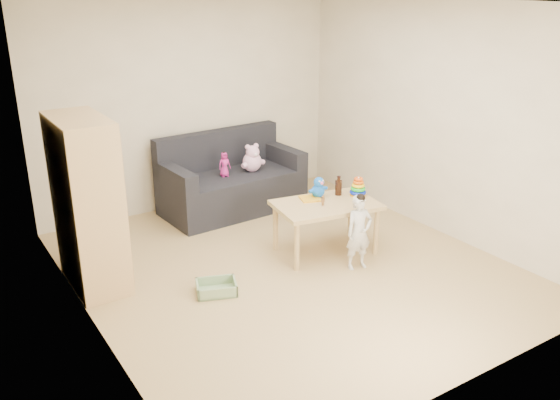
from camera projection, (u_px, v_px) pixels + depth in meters
room at (290, 145)px, 5.65m from camera, size 4.50×4.50×4.50m
wardrobe at (87, 204)px, 5.52m from camera, size 0.46×0.91×1.64m
sofa at (233, 192)px, 7.54m from camera, size 1.80×0.97×0.49m
play_table at (326, 228)px, 6.35m from camera, size 1.17×0.84×0.56m
storage_bin at (216, 287)px, 5.58m from camera, size 0.45×0.39×0.11m
toddler at (359, 233)px, 5.97m from camera, size 0.31×0.23×0.76m
pink_bear at (252, 160)px, 7.48m from camera, size 0.31×0.29×0.30m
doll at (224, 165)px, 7.27m from camera, size 0.16×0.11×0.30m
ring_stacker at (358, 188)px, 6.44m from camera, size 0.18×0.18×0.21m
brown_bottle at (339, 187)px, 6.46m from camera, size 0.07×0.07×0.21m
blue_plush at (318, 187)px, 6.39m from camera, size 0.19×0.15×0.23m
wooden_figure at (323, 201)px, 6.17m from camera, size 0.06×0.05×0.11m
yellow_book at (310, 199)px, 6.36m from camera, size 0.26×0.26×0.02m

